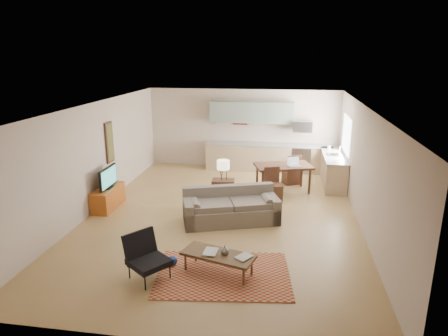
% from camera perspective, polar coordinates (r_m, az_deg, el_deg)
% --- Properties ---
extents(room, '(9.00, 9.00, 9.00)m').
position_cam_1_polar(room, '(9.45, -0.28, 0.66)').
color(room, '#9B7846').
rests_on(room, ground).
extents(kitchen_counter_back, '(4.26, 0.64, 0.92)m').
position_cam_1_polar(kitchen_counter_back, '(13.61, 6.29, 1.54)').
color(kitchen_counter_back, tan).
rests_on(kitchen_counter_back, ground).
extents(kitchen_counter_right, '(0.64, 2.26, 0.92)m').
position_cam_1_polar(kitchen_counter_right, '(12.55, 15.31, -0.22)').
color(kitchen_counter_right, tan).
rests_on(kitchen_counter_right, ground).
extents(kitchen_range, '(0.62, 0.62, 0.90)m').
position_cam_1_polar(kitchen_range, '(13.62, 10.92, 1.30)').
color(kitchen_range, '#A5A8AD').
rests_on(kitchen_range, ground).
extents(kitchen_microwave, '(0.62, 0.40, 0.35)m').
position_cam_1_polar(kitchen_microwave, '(13.40, 11.17, 5.87)').
color(kitchen_microwave, '#A5A8AD').
rests_on(kitchen_microwave, room).
extents(upper_cabinets, '(2.80, 0.34, 0.70)m').
position_cam_1_polar(upper_cabinets, '(13.51, 3.95, 7.93)').
color(upper_cabinets, gray).
rests_on(upper_cabinets, room).
extents(window_right, '(0.02, 1.40, 1.05)m').
position_cam_1_polar(window_right, '(12.34, 17.07, 4.59)').
color(window_right, white).
rests_on(window_right, room).
extents(wall_art_left, '(0.06, 0.42, 1.10)m').
position_cam_1_polar(wall_art_left, '(11.18, -16.01, 3.53)').
color(wall_art_left, olive).
rests_on(wall_art_left, room).
extents(triptych, '(1.70, 0.04, 0.50)m').
position_cam_1_polar(triptych, '(13.71, 2.31, 7.24)').
color(triptych, beige).
rests_on(triptych, room).
extents(rug, '(2.57, 1.93, 0.02)m').
position_cam_1_polar(rug, '(7.49, -0.12, -14.93)').
color(rug, maroon).
rests_on(rug, floor).
extents(sofa, '(2.51, 1.69, 0.80)m').
position_cam_1_polar(sofa, '(9.43, 0.99, -5.44)').
color(sofa, '#695F54').
rests_on(sofa, floor).
extents(coffee_table, '(1.42, 0.88, 0.40)m').
position_cam_1_polar(coffee_table, '(7.44, -0.83, -13.46)').
color(coffee_table, '#48311B').
rests_on(coffee_table, floor).
extents(book_a, '(0.28, 0.36, 0.03)m').
position_cam_1_polar(book_a, '(7.40, -2.88, -11.78)').
color(book_a, maroon).
rests_on(book_a, coffee_table).
extents(book_b, '(0.50, 0.50, 0.02)m').
position_cam_1_polar(book_b, '(7.28, 2.20, -12.30)').
color(book_b, navy).
rests_on(book_b, coffee_table).
extents(vase, '(0.16, 0.16, 0.16)m').
position_cam_1_polar(vase, '(7.30, 0.11, -11.58)').
color(vase, black).
rests_on(vase, coffee_table).
extents(armchair, '(1.01, 1.01, 0.82)m').
position_cam_1_polar(armchair, '(7.29, -10.69, -12.50)').
color(armchair, black).
rests_on(armchair, floor).
extents(tv_credenza, '(0.45, 1.18, 0.55)m').
position_cam_1_polar(tv_credenza, '(10.75, -16.23, -4.08)').
color(tv_credenza, '#994614').
rests_on(tv_credenza, floor).
extents(tv, '(0.09, 0.91, 0.55)m').
position_cam_1_polar(tv, '(10.56, -16.24, -1.32)').
color(tv, black).
rests_on(tv, tv_credenza).
extents(console_table, '(0.60, 0.42, 0.68)m').
position_cam_1_polar(console_table, '(10.54, -0.11, -3.43)').
color(console_table, '#3B2217').
rests_on(console_table, floor).
extents(table_lamp, '(0.35, 0.35, 0.54)m').
position_cam_1_polar(table_lamp, '(10.35, -0.11, -0.26)').
color(table_lamp, beige).
rests_on(table_lamp, console_table).
extents(dining_table, '(1.77, 1.33, 0.80)m').
position_cam_1_polar(dining_table, '(11.61, 8.40, -1.45)').
color(dining_table, '#3B2217').
rests_on(dining_table, floor).
extents(dining_chair_near, '(0.55, 0.56, 0.90)m').
position_cam_1_polar(dining_chair_near, '(10.84, 7.06, -2.37)').
color(dining_chair_near, '#3B2217').
rests_on(dining_chair_near, floor).
extents(dining_chair_far, '(0.60, 0.61, 0.94)m').
position_cam_1_polar(dining_chair_far, '(12.34, 9.60, -0.08)').
color(dining_chair_far, '#3B2217').
rests_on(dining_chair_far, floor).
extents(laptop, '(0.40, 0.36, 0.25)m').
position_cam_1_polar(laptop, '(11.36, 10.09, 0.84)').
color(laptop, '#A5A8AD').
rests_on(laptop, dining_table).
extents(soap_bottle, '(0.12, 0.12, 0.19)m').
position_cam_1_polar(soap_bottle, '(12.94, 14.80, 2.86)').
color(soap_bottle, beige).
rests_on(soap_bottle, kitchen_counter_right).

